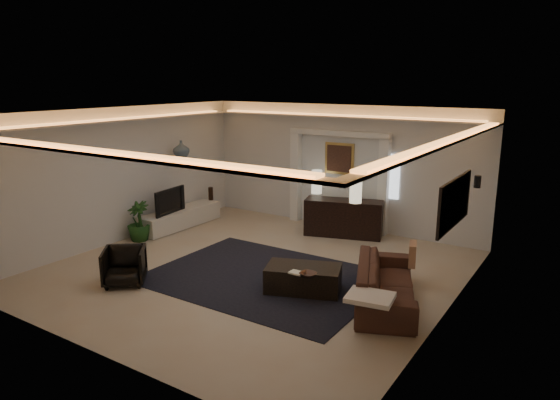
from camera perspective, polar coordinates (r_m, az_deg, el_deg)
The scene contains 33 objects.
floor at distance 9.57m, azimuth -2.99°, elevation -7.85°, with size 7.00×7.00×0.00m, color tan.
ceiling at distance 8.94m, azimuth -3.22°, elevation 9.74°, with size 7.00×7.00×0.00m, color white.
wall_back at distance 12.10m, azimuth 6.72°, elevation 3.73°, with size 7.00×7.00×0.00m, color silver.
wall_front at distance 6.75m, azimuth -20.92°, elevation -4.94°, with size 7.00×7.00×0.00m, color silver.
wall_left at distance 11.52m, azimuth -17.34°, elevation 2.72°, with size 7.00×7.00×0.00m, color silver.
wall_right at distance 7.69m, azimuth 18.54°, elevation -2.54°, with size 7.00×7.00×0.00m, color silver.
cove_soffit at distance 8.96m, azimuth -3.19°, elevation 7.96°, with size 7.00×7.00×0.04m, color silver.
daylight_slit at distance 11.57m, azimuth 12.66°, elevation 2.54°, with size 0.25×0.03×1.00m, color white.
area_rug at distance 9.20m, azimuth -1.69°, elevation -8.69°, with size 4.00×3.00×0.01m, color black.
pilaster_left at distance 12.62m, azimuth 1.79°, elevation 2.60°, with size 0.22×0.20×2.20m, color silver.
pilaster_right at distance 11.62m, azimuth 11.53°, elevation 1.38°, with size 0.22×0.20×2.20m, color silver.
alcove_header at distance 11.90m, azimuth 6.61°, elevation 7.46°, with size 2.52×0.20×0.12m, color silver.
painting_frame at distance 12.04m, azimuth 6.68°, elevation 4.64°, with size 0.74×0.04×0.74m, color tan.
painting_canvas at distance 12.02m, azimuth 6.62°, elevation 4.63°, with size 0.62×0.02×0.62m, color #4C2D1E.
art_panel_frame at distance 7.91m, azimuth 19.02°, elevation -0.26°, with size 0.04×1.64×0.74m, color black.
art_panel_gold at distance 7.92m, azimuth 18.84°, elevation -0.23°, with size 0.02×1.50×0.62m, color tan.
wall_sconce at distance 9.75m, azimuth 21.28°, elevation 1.92°, with size 0.12×0.12×0.22m, color black.
wall_niche at distance 12.37m, azimuth -12.25°, elevation 4.67°, with size 0.10×0.55×0.04m, color silver.
console at distance 11.55m, azimuth 7.14°, elevation -2.09°, with size 1.72×0.54×0.86m, color black.
lamp_left at distance 12.01m, azimuth 4.14°, elevation 1.96°, with size 0.25×0.25×0.55m, color beige.
lamp_right at distance 11.19m, azimuth 8.49°, elevation 0.99°, with size 0.27×0.27×0.59m, color #F5E9BA.
media_ledge at distance 12.44m, azimuth -11.12°, elevation -1.95°, with size 0.57×2.26×0.42m, color beige.
tv at distance 12.02m, azimuth -12.61°, elevation -0.01°, with size 0.13×1.02×0.59m, color black.
figurine at distance 13.14m, azimuth -7.79°, elevation 0.87°, with size 0.12×0.12×0.33m, color black.
ginger_jar at distance 12.21m, azimuth -11.02°, elevation 5.65°, with size 0.38×0.38×0.40m, color slate.
plant at distance 11.53m, azimuth -15.58°, elevation -2.32°, with size 0.49×0.49×0.88m, color #173A13.
sofa at distance 8.32m, azimuth 11.77°, elevation -9.08°, with size 0.88×2.24×0.66m, color #4C2F20.
throw_blanket at distance 7.21m, azimuth 10.08°, elevation -10.70°, with size 0.63×0.51×0.07m, color beige.
throw_pillow at distance 9.03m, azimuth 14.65°, elevation -5.90°, with size 0.12×0.39×0.39m, color #B37B57.
coffee_table at distance 8.61m, azimuth 2.63°, elevation -8.88°, with size 1.23×0.67×0.46m, color black.
bowl at distance 8.12m, azimuth 3.17°, elevation -8.50°, with size 0.26×0.26×0.06m, color #482E22.
magazine at distance 8.23m, azimuth 1.87°, elevation -8.30°, with size 0.23×0.17×0.03m, color #EDE5C3.
armchair at distance 9.25m, azimuth -17.07°, elevation -7.10°, with size 0.69×0.71×0.64m, color black.
Camera 1 is at (5.27, -7.20, 3.48)m, focal length 32.59 mm.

